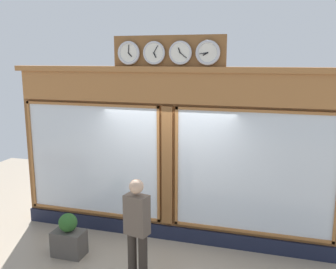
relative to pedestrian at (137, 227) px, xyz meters
name	(u,v)px	position (x,y,z in m)	size (l,w,h in m)	color
shop_facade	(170,154)	(-0.04, -1.65, 0.75)	(6.26, 0.42, 3.84)	brown
pedestrian	(137,227)	(0.00, 0.00, 0.00)	(0.40, 0.30, 1.69)	#312A24
planter_box	(69,243)	(1.47, -0.43, -0.70)	(0.56, 0.36, 0.45)	#4C4742
planter_shrub	(68,223)	(1.47, -0.43, -0.31)	(0.33, 0.33, 0.33)	#285623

